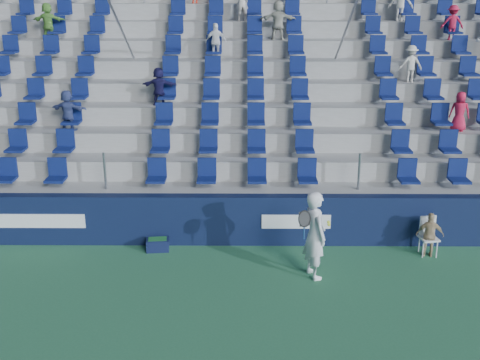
{
  "coord_description": "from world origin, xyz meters",
  "views": [
    {
      "loc": [
        0.29,
        -9.9,
        5.95
      ],
      "look_at": [
        0.2,
        2.8,
        1.7
      ],
      "focal_mm": 45.0,
      "sensor_mm": 36.0,
      "label": 1
    }
  ],
  "objects": [
    {
      "name": "ground",
      "position": [
        0.0,
        0.0,
        0.0
      ],
      "size": [
        70.0,
        70.0,
        0.0
      ],
      "primitive_type": "plane",
      "color": "#317249",
      "rests_on": "ground"
    },
    {
      "name": "sponsor_wall",
      "position": [
        0.0,
        3.15,
        0.6
      ],
      "size": [
        24.0,
        0.32,
        1.2
      ],
      "color": "#0F1939",
      "rests_on": "ground"
    },
    {
      "name": "grandstand",
      "position": [
        -0.0,
        8.24,
        2.14
      ],
      "size": [
        24.0,
        8.17,
        6.63
      ],
      "color": "#A3A39E",
      "rests_on": "ground"
    },
    {
      "name": "tennis_player",
      "position": [
        1.75,
        1.51,
        0.94
      ],
      "size": [
        0.73,
        0.8,
        1.88
      ],
      "color": "white",
      "rests_on": "ground"
    },
    {
      "name": "line_judge_chair",
      "position": [
        4.46,
        2.64,
        0.5
      ],
      "size": [
        0.44,
        0.46,
        0.88
      ],
      "color": "white",
      "rests_on": "ground"
    },
    {
      "name": "line_judge",
      "position": [
        4.46,
        2.5,
        0.52
      ],
      "size": [
        0.64,
        0.36,
        1.03
      ],
      "primitive_type": "imported",
      "rotation": [
        0.0,
        0.0,
        2.96
      ],
      "color": "tan",
      "rests_on": "ground"
    },
    {
      "name": "ball_bin",
      "position": [
        -1.7,
        2.75,
        0.16
      ],
      "size": [
        0.54,
        0.39,
        0.29
      ],
      "color": "#0F1739",
      "rests_on": "ground"
    }
  ]
}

